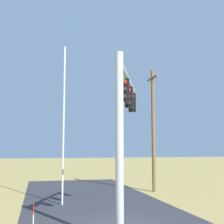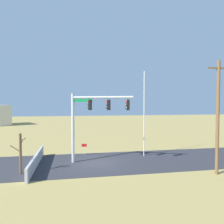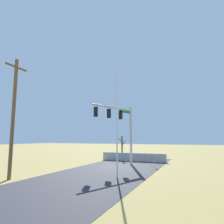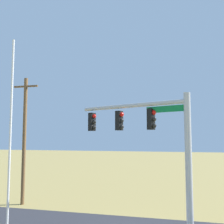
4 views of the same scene
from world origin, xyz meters
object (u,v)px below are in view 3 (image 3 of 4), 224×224
(flagpole, at_px, (117,118))
(utility_pole, at_px, (13,115))
(open_sign, at_px, (154,158))
(signal_mast, at_px, (121,123))
(bare_tree, at_px, (122,148))

(flagpole, xyz_separation_m, utility_pole, (-3.68, 6.87, 0.12))
(open_sign, bearing_deg, utility_pole, 140.09)
(signal_mast, height_order, bare_tree, signal_mast)
(signal_mast, height_order, open_sign, signal_mast)
(utility_pole, distance_m, open_sign, 13.55)
(flagpole, height_order, open_sign, flagpole)
(bare_tree, xyz_separation_m, open_sign, (-5.34, -5.44, -0.77))
(open_sign, bearing_deg, flagpole, 166.74)
(utility_pole, distance_m, bare_tree, 15.88)
(bare_tree, bearing_deg, flagpole, -161.26)
(signal_mast, height_order, utility_pole, utility_pole)
(signal_mast, bearing_deg, flagpole, -161.85)
(utility_pole, bearing_deg, flagpole, -61.81)
(bare_tree, height_order, open_sign, bare_tree)
(bare_tree, distance_m, open_sign, 7.66)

